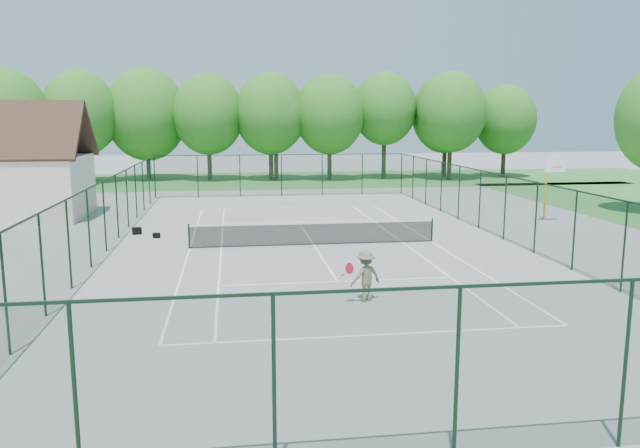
{
  "coord_description": "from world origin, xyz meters",
  "views": [
    {
      "loc": [
        -3.58,
        -27.24,
        5.67
      ],
      "look_at": [
        0.0,
        -2.0,
        1.3
      ],
      "focal_mm": 35.0,
      "sensor_mm": 36.0,
      "label": 1
    }
  ],
  "objects_px": {
    "tennis_net": "(314,232)",
    "tennis_player": "(366,276)",
    "basketball_goal": "(551,175)",
    "sports_bag_a": "(137,231)"
  },
  "relations": [
    {
      "from": "tennis_net",
      "to": "tennis_player",
      "type": "xyz_separation_m",
      "value": [
        0.47,
        -8.79,
        0.23
      ]
    },
    {
      "from": "tennis_net",
      "to": "basketball_goal",
      "type": "height_order",
      "value": "basketball_goal"
    },
    {
      "from": "tennis_player",
      "to": "basketball_goal",
      "type": "bearing_deg",
      "value": 45.53
    },
    {
      "from": "tennis_player",
      "to": "sports_bag_a",
      "type": "bearing_deg",
      "value": 124.75
    },
    {
      "from": "basketball_goal",
      "to": "tennis_player",
      "type": "height_order",
      "value": "basketball_goal"
    },
    {
      "from": "tennis_net",
      "to": "sports_bag_a",
      "type": "xyz_separation_m",
      "value": [
        -8.26,
        3.79,
        -0.4
      ]
    },
    {
      "from": "basketball_goal",
      "to": "tennis_player",
      "type": "bearing_deg",
      "value": -134.47
    },
    {
      "from": "basketball_goal",
      "to": "sports_bag_a",
      "type": "bearing_deg",
      "value": -177.59
    },
    {
      "from": "tennis_net",
      "to": "basketball_goal",
      "type": "relative_size",
      "value": 3.04
    },
    {
      "from": "basketball_goal",
      "to": "tennis_net",
      "type": "bearing_deg",
      "value": -161.05
    }
  ]
}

